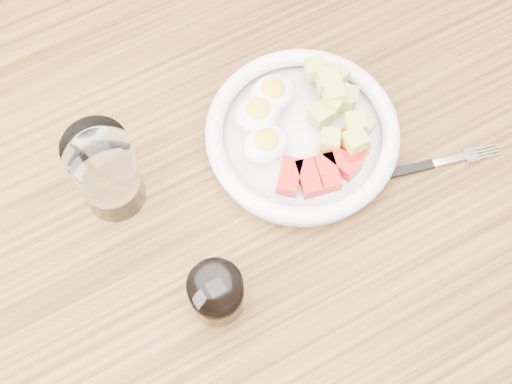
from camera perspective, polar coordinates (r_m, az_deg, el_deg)
The scene contains 6 objects.
ground at distance 1.64m, azimuth 0.48°, elevation -11.01°, with size 4.00×4.00×0.00m, color brown.
dining_table at distance 0.99m, azimuth 0.78°, elevation -3.14°, with size 1.50×0.90×0.77m.
bowl at distance 0.92m, azimuth 3.63°, elevation 4.78°, with size 0.25×0.25×0.06m.
fork at distance 0.94m, azimuth 12.94°, elevation 1.95°, with size 0.17×0.06×0.01m.
water_glass at distance 0.86m, azimuth -11.90°, elevation 1.58°, with size 0.08×0.08×0.14m, color white.
coffee_glass at distance 0.83m, azimuth -3.18°, elevation -8.09°, with size 0.06×0.06×0.07m.
Camera 1 is at (-0.17, -0.29, 1.60)m, focal length 50.00 mm.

